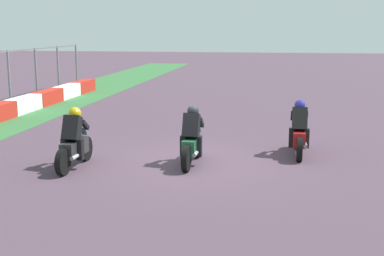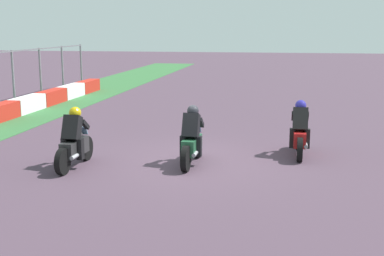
{
  "view_description": "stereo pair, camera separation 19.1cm",
  "coord_description": "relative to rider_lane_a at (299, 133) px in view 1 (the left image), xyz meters",
  "views": [
    {
      "loc": [
        -12.84,
        -2.08,
        3.43
      ],
      "look_at": [
        -0.06,
        0.02,
        0.9
      ],
      "focal_mm": 48.16,
      "sensor_mm": 36.0,
      "label": 1
    },
    {
      "loc": [
        -12.81,
        -2.27,
        3.43
      ],
      "look_at": [
        -0.06,
        0.02,
        0.9
      ],
      "focal_mm": 48.16,
      "sensor_mm": 36.0,
      "label": 2
    }
  ],
  "objects": [
    {
      "name": "rider_lane_c",
      "position": [
        -2.22,
        5.54,
        0.0
      ],
      "size": [
        2.04,
        0.54,
        1.51
      ],
      "rotation": [
        0.0,
        0.0,
        -0.02
      ],
      "color": "black",
      "rests_on": "ground_plane"
    },
    {
      "name": "rider_lane_a",
      "position": [
        0.0,
        0.0,
        0.0
      ],
      "size": [
        2.04,
        0.54,
        1.51
      ],
      "rotation": [
        0.0,
        0.0,
        -0.01
      ],
      "color": "black",
      "rests_on": "ground_plane"
    },
    {
      "name": "rider_lane_b",
      "position": [
        -1.44,
        2.72,
        0.0
      ],
      "size": [
        2.04,
        0.55,
        1.51
      ],
      "rotation": [
        0.0,
        0.0,
        -0.04
      ],
      "color": "black",
      "rests_on": "ground_plane"
    },
    {
      "name": "ground_plane",
      "position": [
        -1.15,
        2.73,
        -0.62
      ],
      "size": [
        120.0,
        120.0,
        0.0
      ],
      "primitive_type": "plane",
      "color": "#4C3847"
    }
  ]
}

